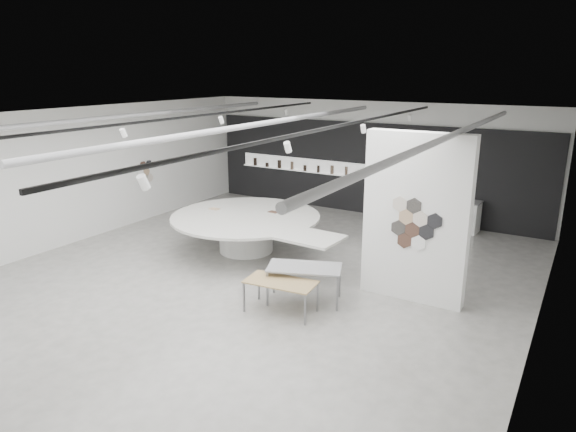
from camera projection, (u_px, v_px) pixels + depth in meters
The scene contains 7 objects.
room at pixel (247, 195), 11.56m from camera, with size 12.02×14.02×3.82m.
back_wall_display at pixel (365, 169), 17.43m from camera, with size 11.80×0.27×3.10m.
partition_column at pixel (416, 219), 10.69m from camera, with size 2.20×0.38×3.60m.
display_island at pixel (248, 228), 13.84m from camera, with size 5.25×4.25×1.03m.
sample_table_wood at pixel (281, 284), 10.37m from camera, with size 1.50×0.86×0.67m.
sample_table_stone at pixel (304, 270), 10.82m from camera, with size 1.72×1.29×0.79m.
kitchen_counter at pixel (451, 214), 15.87m from camera, with size 1.74×0.78×1.34m.
Camera 1 is at (6.47, -9.18, 4.79)m, focal length 32.00 mm.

